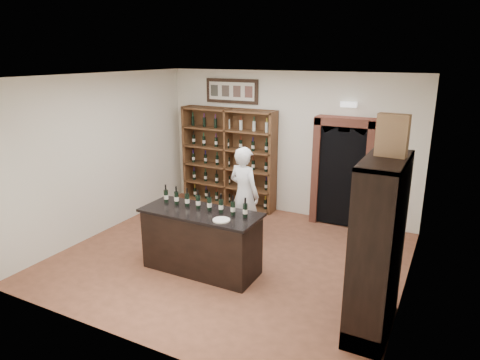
% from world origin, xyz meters
% --- Properties ---
extents(floor, '(5.50, 5.50, 0.00)m').
position_xyz_m(floor, '(0.00, 0.00, 0.00)').
color(floor, brown).
rests_on(floor, ground).
extents(ceiling, '(5.50, 5.50, 0.00)m').
position_xyz_m(ceiling, '(0.00, 0.00, 3.00)').
color(ceiling, white).
rests_on(ceiling, wall_back).
extents(wall_back, '(5.50, 0.04, 3.00)m').
position_xyz_m(wall_back, '(0.00, 2.50, 1.50)').
color(wall_back, silver).
rests_on(wall_back, ground).
extents(wall_left, '(0.04, 5.00, 3.00)m').
position_xyz_m(wall_left, '(-2.75, 0.00, 1.50)').
color(wall_left, silver).
rests_on(wall_left, ground).
extents(wall_right, '(0.04, 5.00, 3.00)m').
position_xyz_m(wall_right, '(2.75, 0.00, 1.50)').
color(wall_right, silver).
rests_on(wall_right, ground).
extents(wine_shelf, '(2.20, 0.38, 2.20)m').
position_xyz_m(wine_shelf, '(-1.30, 2.33, 1.10)').
color(wine_shelf, brown).
rests_on(wine_shelf, ground).
extents(framed_picture, '(1.25, 0.04, 0.52)m').
position_xyz_m(framed_picture, '(-1.30, 2.47, 2.55)').
color(framed_picture, black).
rests_on(framed_picture, wall_back).
extents(arched_doorway, '(1.17, 0.35, 2.17)m').
position_xyz_m(arched_doorway, '(1.25, 2.33, 1.14)').
color(arched_doorway, black).
rests_on(arched_doorway, ground).
extents(emergency_light, '(0.30, 0.10, 0.10)m').
position_xyz_m(emergency_light, '(1.25, 2.42, 2.40)').
color(emergency_light, white).
rests_on(emergency_light, wall_back).
extents(tasting_counter, '(1.88, 0.78, 1.00)m').
position_xyz_m(tasting_counter, '(-0.20, -0.60, 0.49)').
color(tasting_counter, black).
rests_on(tasting_counter, ground).
extents(counter_bottle_0, '(0.07, 0.07, 0.30)m').
position_xyz_m(counter_bottle_0, '(-0.92, -0.50, 1.11)').
color(counter_bottle_0, black).
rests_on(counter_bottle_0, tasting_counter).
extents(counter_bottle_1, '(0.07, 0.07, 0.30)m').
position_xyz_m(counter_bottle_1, '(-0.71, -0.50, 1.11)').
color(counter_bottle_1, black).
rests_on(counter_bottle_1, tasting_counter).
extents(counter_bottle_2, '(0.07, 0.07, 0.30)m').
position_xyz_m(counter_bottle_2, '(-0.51, -0.50, 1.11)').
color(counter_bottle_2, black).
rests_on(counter_bottle_2, tasting_counter).
extents(counter_bottle_3, '(0.07, 0.07, 0.30)m').
position_xyz_m(counter_bottle_3, '(-0.30, -0.50, 1.11)').
color(counter_bottle_3, black).
rests_on(counter_bottle_3, tasting_counter).
extents(counter_bottle_4, '(0.07, 0.07, 0.30)m').
position_xyz_m(counter_bottle_4, '(-0.10, -0.50, 1.11)').
color(counter_bottle_4, black).
rests_on(counter_bottle_4, tasting_counter).
extents(counter_bottle_5, '(0.07, 0.07, 0.30)m').
position_xyz_m(counter_bottle_5, '(0.11, -0.50, 1.11)').
color(counter_bottle_5, black).
rests_on(counter_bottle_5, tasting_counter).
extents(counter_bottle_6, '(0.07, 0.07, 0.30)m').
position_xyz_m(counter_bottle_6, '(0.31, -0.50, 1.11)').
color(counter_bottle_6, black).
rests_on(counter_bottle_6, tasting_counter).
extents(counter_bottle_7, '(0.07, 0.07, 0.30)m').
position_xyz_m(counter_bottle_7, '(0.52, -0.50, 1.11)').
color(counter_bottle_7, black).
rests_on(counter_bottle_7, tasting_counter).
extents(side_cabinet, '(0.48, 1.20, 2.20)m').
position_xyz_m(side_cabinet, '(2.52, -0.90, 0.75)').
color(side_cabinet, black).
rests_on(side_cabinet, ground).
extents(shopkeeper, '(0.73, 0.57, 1.76)m').
position_xyz_m(shopkeeper, '(-0.14, 0.77, 0.88)').
color(shopkeeper, white).
rests_on(shopkeeper, ground).
extents(plate, '(0.26, 0.26, 0.02)m').
position_xyz_m(plate, '(0.28, -0.79, 1.01)').
color(plate, beige).
rests_on(plate, tasting_counter).
extents(wine_crate, '(0.36, 0.17, 0.49)m').
position_xyz_m(wine_crate, '(2.51, -0.79, 2.44)').
color(wine_crate, tan).
rests_on(wine_crate, side_cabinet).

